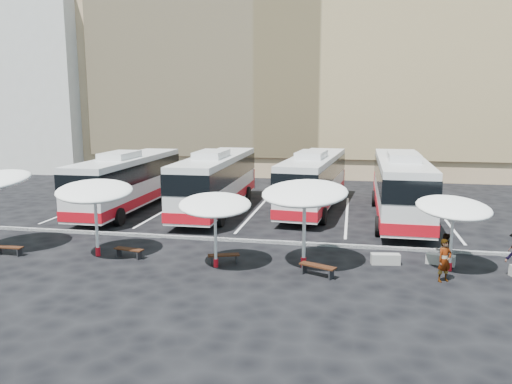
% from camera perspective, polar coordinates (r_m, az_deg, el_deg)
% --- Properties ---
extents(ground, '(120.00, 120.00, 0.00)m').
position_cam_1_polar(ground, '(25.70, -3.48, -5.91)').
color(ground, black).
rests_on(ground, ground).
extents(sandstone_building, '(42.00, 18.25, 29.60)m').
position_cam_1_polar(sandstone_building, '(56.42, 4.76, 15.65)').
color(sandstone_building, tan).
rests_on(sandstone_building, ground).
extents(apartment_block, '(14.00, 14.00, 18.00)m').
position_cam_1_polar(apartment_block, '(62.21, -22.86, 11.04)').
color(apartment_block, beige).
rests_on(apartment_block, ground).
extents(curb_divider, '(34.00, 0.25, 0.15)m').
position_cam_1_polar(curb_divider, '(26.14, -3.21, -5.46)').
color(curb_divider, black).
rests_on(curb_divider, ground).
extents(bay_lines, '(24.15, 12.00, 0.01)m').
position_cam_1_polar(bay_lines, '(33.27, -0.05, -2.20)').
color(bay_lines, white).
rests_on(bay_lines, ground).
extents(bus_0, '(2.99, 12.68, 4.02)m').
position_cam_1_polar(bus_0, '(34.37, -14.39, 1.35)').
color(bus_0, silver).
rests_on(bus_0, ground).
extents(bus_1, '(3.14, 13.01, 4.12)m').
position_cam_1_polar(bus_1, '(33.12, -4.56, 1.41)').
color(bus_1, silver).
rests_on(bus_1, ground).
extents(bus_2, '(3.88, 12.93, 4.04)m').
position_cam_1_polar(bus_2, '(33.78, 6.62, 1.47)').
color(bus_2, silver).
rests_on(bus_2, ground).
extents(bus_3, '(3.26, 13.36, 4.23)m').
position_cam_1_polar(bus_3, '(31.86, 16.19, 0.80)').
color(bus_3, silver).
rests_on(bus_3, ground).
extents(sunshade_1, '(4.56, 4.58, 3.63)m').
position_cam_1_polar(sunshade_1, '(24.10, -17.97, 0.07)').
color(sunshade_1, silver).
rests_on(sunshade_1, ground).
extents(sunshade_2, '(3.80, 3.83, 3.27)m').
position_cam_1_polar(sunshade_2, '(21.45, -4.70, -1.48)').
color(sunshade_2, silver).
rests_on(sunshade_2, ground).
extents(sunshade_3, '(4.44, 4.47, 3.87)m').
position_cam_1_polar(sunshade_3, '(21.37, 5.59, -0.16)').
color(sunshade_3, silver).
rests_on(sunshade_3, ground).
extents(sunshade_4, '(3.95, 3.97, 3.23)m').
position_cam_1_polar(sunshade_4, '(22.47, 21.65, -1.71)').
color(sunshade_4, silver).
rests_on(sunshade_4, ground).
extents(wood_bench_0, '(1.37, 0.38, 0.42)m').
position_cam_1_polar(wood_bench_0, '(26.37, -26.41, -5.82)').
color(wood_bench_0, black).
rests_on(wood_bench_0, ground).
extents(wood_bench_1, '(1.48, 0.65, 0.44)m').
position_cam_1_polar(wood_bench_1, '(24.01, -14.33, -6.52)').
color(wood_bench_1, black).
rests_on(wood_bench_1, ground).
extents(wood_bench_2, '(1.45, 0.82, 0.43)m').
position_cam_1_polar(wood_bench_2, '(22.47, -3.72, -7.38)').
color(wood_bench_2, black).
rests_on(wood_bench_2, ground).
extents(wood_bench_3, '(1.59, 1.01, 0.48)m').
position_cam_1_polar(wood_bench_3, '(21.01, 7.06, -8.58)').
color(wood_bench_3, black).
rests_on(wood_bench_3, ground).
extents(conc_bench_0, '(1.30, 0.58, 0.47)m').
position_cam_1_polar(conc_bench_0, '(23.13, 14.57, -7.43)').
color(conc_bench_0, gray).
rests_on(conc_bench_0, ground).
extents(conc_bench_1, '(1.29, 0.72, 0.46)m').
position_cam_1_polar(conc_bench_1, '(23.81, 20.32, -7.25)').
color(conc_bench_1, gray).
rests_on(conc_bench_1, ground).
extents(passenger_0, '(0.76, 0.69, 1.75)m').
position_cam_1_polar(passenger_0, '(21.48, 20.75, -7.33)').
color(passenger_0, black).
rests_on(passenger_0, ground).
extents(passenger_1, '(0.87, 0.74, 1.58)m').
position_cam_1_polar(passenger_1, '(23.11, 20.78, -6.34)').
color(passenger_1, black).
rests_on(passenger_1, ground).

